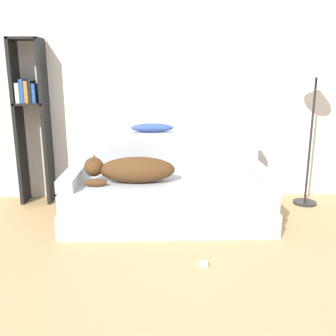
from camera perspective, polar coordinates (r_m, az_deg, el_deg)
The scene contains 12 objects.
ground_plane at distance 2.33m, azimuth 3.73°, elevation -22.86°, with size 20.00×20.00×0.00m, color tan.
wall_back at distance 4.25m, azimuth 0.96°, elevation 13.50°, with size 7.92×0.06×2.70m.
couch at distance 3.65m, azimuth -0.04°, elevation -5.06°, with size 1.94×0.95×0.41m.
couch_backrest at distance 3.93m, azimuth -0.22°, elevation 2.53°, with size 1.90×0.15×0.40m.
couch_arm_left at distance 3.65m, azimuth -14.24°, elevation -1.20°, with size 0.15×0.76×0.11m.
couch_arm_right at distance 3.70m, azimuth 13.96°, elevation -0.99°, with size 0.15×0.76×0.11m.
dog at distance 3.51m, azimuth -5.61°, elevation -0.25°, with size 0.85×0.30×0.26m.
laptop at distance 3.59m, azimuth 5.05°, elevation -1.81°, with size 0.29×0.20×0.02m.
throw_pillow at distance 3.91m, azimuth -2.44°, elevation 6.14°, with size 0.44×0.14×0.09m.
bookshelf at distance 4.30m, azimuth -20.12°, elevation 7.78°, with size 0.33×0.26×1.76m.
floor_lamp at distance 4.21m, azimuth 21.58°, elevation 11.61°, with size 0.29×0.29×1.54m.
power_adapter at distance 2.90m, azimuth 5.49°, elevation -14.39°, with size 0.06×0.06×0.03m.
Camera 1 is at (-0.19, -1.85, 1.41)m, focal length 40.00 mm.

